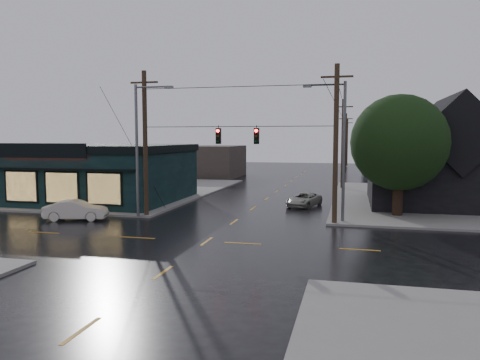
% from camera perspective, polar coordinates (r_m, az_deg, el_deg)
% --- Properties ---
extents(ground_plane, '(160.00, 160.00, 0.00)m').
position_cam_1_polar(ground_plane, '(25.43, -4.08, -7.48)').
color(ground_plane, black).
extents(sidewalk_nw, '(28.00, 28.00, 0.15)m').
position_cam_1_polar(sidewalk_nw, '(51.89, -18.62, -1.15)').
color(sidewalk_nw, slate).
rests_on(sidewalk_nw, ground).
extents(pizza_shop, '(16.30, 12.34, 4.90)m').
position_cam_1_polar(pizza_shop, '(43.07, -18.06, 0.93)').
color(pizza_shop, black).
rests_on(pizza_shop, ground).
extents(ne_building, '(12.60, 11.60, 8.75)m').
position_cam_1_polar(ne_building, '(41.33, 23.97, 3.23)').
color(ne_building, black).
rests_on(ne_building, ground).
extents(corner_tree, '(6.68, 6.68, 8.42)m').
position_cam_1_polar(corner_tree, '(34.30, 18.85, 4.32)').
color(corner_tree, black).
rests_on(corner_tree, ground).
extents(utility_pole_nw, '(2.00, 0.32, 10.15)m').
position_cam_1_polar(utility_pole_nw, '(33.71, -11.32, -4.42)').
color(utility_pole_nw, black).
rests_on(utility_pole_nw, ground).
extents(utility_pole_ne, '(2.00, 0.32, 10.15)m').
position_cam_1_polar(utility_pole_ne, '(30.67, 11.42, -5.38)').
color(utility_pole_ne, black).
rests_on(utility_pole_ne, ground).
extents(utility_pole_far_a, '(2.00, 0.32, 9.65)m').
position_cam_1_polar(utility_pole_far_a, '(51.95, 12.31, -1.08)').
color(utility_pole_far_a, black).
rests_on(utility_pole_far_a, ground).
extents(utility_pole_far_b, '(2.00, 0.32, 9.15)m').
position_cam_1_polar(utility_pole_far_b, '(71.86, 12.66, 0.63)').
color(utility_pole_far_b, black).
rests_on(utility_pole_far_b, ground).
extents(utility_pole_far_c, '(2.00, 0.32, 9.15)m').
position_cam_1_polar(utility_pole_far_c, '(91.81, 12.86, 1.60)').
color(utility_pole_far_c, black).
rests_on(utility_pole_far_c, ground).
extents(span_signal_assembly, '(13.00, 0.48, 1.23)m').
position_cam_1_polar(span_signal_assembly, '(31.04, -0.34, 5.43)').
color(span_signal_assembly, black).
rests_on(span_signal_assembly, ground).
extents(streetlight_nw, '(5.40, 0.30, 9.15)m').
position_cam_1_polar(streetlight_nw, '(33.21, -12.30, -4.58)').
color(streetlight_nw, '#5B5D5F').
rests_on(streetlight_nw, ground).
extents(streetlight_ne, '(5.40, 0.30, 9.15)m').
position_cam_1_polar(streetlight_ne, '(31.34, 12.38, -5.17)').
color(streetlight_ne, '#5B5D5F').
rests_on(streetlight_ne, ground).
extents(bg_building_west, '(12.00, 10.00, 4.40)m').
position_cam_1_polar(bg_building_west, '(67.27, -5.17, 2.31)').
color(bg_building_west, '#3A322A').
rests_on(bg_building_west, ground).
extents(bg_building_east, '(14.00, 12.00, 5.60)m').
position_cam_1_polar(bg_building_east, '(69.22, 20.56, 2.58)').
color(bg_building_east, '#2D2C32').
rests_on(bg_building_east, ground).
extents(sedan_cream, '(4.37, 2.49, 1.36)m').
position_cam_1_polar(sedan_cream, '(33.53, -19.36, -3.49)').
color(sedan_cream, beige).
rests_on(sedan_cream, ground).
extents(suv_silver, '(2.98, 4.39, 1.12)m').
position_cam_1_polar(suv_silver, '(38.23, 7.79, -2.39)').
color(suv_silver, '#9E9E92').
rests_on(suv_silver, ground).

